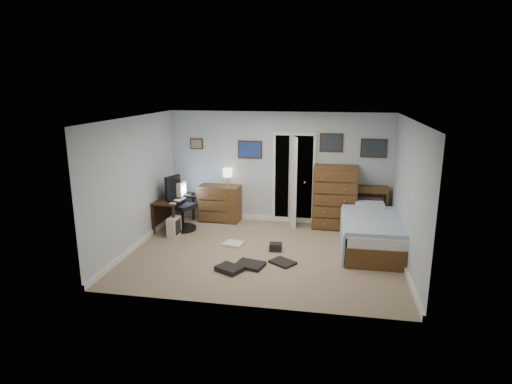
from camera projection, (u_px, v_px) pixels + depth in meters
floor at (264, 254)px, 8.03m from camera, size 5.00×4.00×0.02m
computer_desk at (170, 204)px, 9.40m from camera, size 0.59×1.19×0.67m
crt_monitor at (176, 189)px, 9.44m from camera, size 0.36×0.34×0.32m
keyboard at (175, 202)px, 8.97m from camera, size 0.15×0.36×0.02m
pc_tower at (174, 227)px, 8.90m from camera, size 0.20×0.38×0.40m
office_chair at (180, 209)px, 9.24m from camera, size 0.73×0.73×1.17m
media_stack at (178, 201)px, 9.97m from camera, size 0.18×0.18×0.88m
low_dresser at (220, 203)px, 9.85m from camera, size 0.97×0.53×0.83m
table_lamp at (228, 173)px, 9.64m from camera, size 0.22×0.22×0.41m
doorway at (295, 177)px, 9.89m from camera, size 0.96×1.12×2.05m
tall_dresser at (335, 197)px, 9.31m from camera, size 0.95×0.57×1.38m
headboard_bookcase at (362, 206)px, 9.35m from camera, size 1.05×0.29×0.94m
bed at (371, 232)px, 8.19m from camera, size 1.16×2.13×0.69m
wall_posters at (304, 147)px, 9.39m from camera, size 4.38×0.04×0.60m
floor_clutter at (251, 259)px, 7.65m from camera, size 1.54×1.62×0.15m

